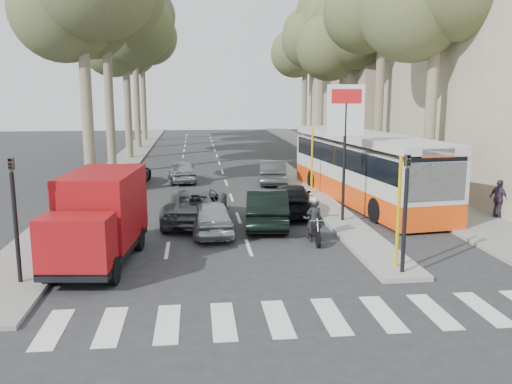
% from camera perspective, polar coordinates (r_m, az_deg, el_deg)
% --- Properties ---
extents(ground, '(120.00, 120.00, 0.00)m').
position_cam_1_polar(ground, '(17.10, 2.93, -7.66)').
color(ground, '#28282B').
rests_on(ground, ground).
extents(sidewalk_right, '(3.20, 70.00, 0.12)m').
position_cam_1_polar(sidewalk_right, '(42.87, 8.90, 3.39)').
color(sidewalk_right, gray).
rests_on(sidewalk_right, ground).
extents(median_left, '(2.40, 64.00, 0.12)m').
position_cam_1_polar(median_left, '(44.65, -13.25, 3.52)').
color(median_left, gray).
rests_on(median_left, ground).
extents(traffic_island, '(1.50, 26.00, 0.16)m').
position_cam_1_polar(traffic_island, '(28.16, 5.84, -0.24)').
color(traffic_island, gray).
rests_on(traffic_island, ground).
extents(building_far, '(11.00, 20.00, 16.00)m').
position_cam_1_polar(building_far, '(53.28, 13.91, 13.16)').
color(building_far, '#B7A88E').
rests_on(building_far, ground).
extents(billboard, '(1.50, 12.10, 5.60)m').
position_cam_1_polar(billboard, '(21.90, 9.35, 6.14)').
color(billboard, yellow).
rests_on(billboard, ground).
extents(traffic_light_island, '(0.16, 0.41, 3.60)m').
position_cam_1_polar(traffic_light_island, '(15.94, 15.52, -0.16)').
color(traffic_light_island, black).
rests_on(traffic_light_island, ground).
extents(traffic_light_left, '(0.16, 0.41, 3.60)m').
position_cam_1_polar(traffic_light_left, '(16.06, -24.16, -0.63)').
color(traffic_light_left, black).
rests_on(traffic_light_left, ground).
extents(tree_l_c, '(7.40, 7.20, 13.71)m').
position_cam_1_polar(tree_l_c, '(44.67, -13.49, 16.35)').
color(tree_l_c, '#6B604C').
rests_on(tree_l_c, ground).
extents(tree_l_d, '(7.40, 7.20, 15.66)m').
position_cam_1_polar(tree_l_d, '(52.77, -12.61, 17.34)').
color(tree_l_d, '#6B604C').
rests_on(tree_l_d, ground).
extents(tree_l_e, '(7.40, 7.20, 14.49)m').
position_cam_1_polar(tree_l_e, '(60.60, -11.85, 15.48)').
color(tree_l_e, '#6B604C').
rests_on(tree_l_e, ground).
extents(tree_r_c, '(7.40, 7.20, 13.32)m').
position_cam_1_polar(tree_r_c, '(43.94, 9.43, 16.14)').
color(tree_r_c, '#6B604C').
rests_on(tree_r_c, ground).
extents(tree_r_d, '(7.40, 7.20, 14.88)m').
position_cam_1_polar(tree_r_d, '(51.81, 7.09, 16.87)').
color(tree_r_d, '#6B604C').
rests_on(tree_r_d, ground).
extents(tree_r_e, '(7.40, 7.20, 14.10)m').
position_cam_1_polar(tree_r_e, '(59.54, 5.33, 15.41)').
color(tree_r_e, '#6B604C').
rests_on(tree_r_e, ground).
extents(silver_hatchback, '(1.77, 3.90, 1.30)m').
position_cam_1_polar(silver_hatchback, '(20.57, -4.72, -2.66)').
color(silver_hatchback, '#A1A5A9').
rests_on(silver_hatchback, ground).
extents(dark_hatchback, '(2.11, 4.72, 1.50)m').
position_cam_1_polar(dark_hatchback, '(21.70, 1.17, -1.64)').
color(dark_hatchback, black).
rests_on(dark_hatchback, ground).
extents(queue_car_a, '(2.87, 5.39, 1.44)m').
position_cam_1_polar(queue_car_a, '(22.50, -6.30, -1.34)').
color(queue_car_a, '#54565D').
rests_on(queue_car_a, ground).
extents(queue_car_b, '(2.44, 4.75, 1.32)m').
position_cam_1_polar(queue_car_b, '(23.85, 3.68, -0.77)').
color(queue_car_b, black).
rests_on(queue_car_b, ground).
extents(queue_car_c, '(1.91, 3.91, 1.28)m').
position_cam_1_polar(queue_car_c, '(32.50, -7.81, 2.18)').
color(queue_car_c, '#9A9BA1').
rests_on(queue_car_c, ground).
extents(queue_car_d, '(1.90, 4.32, 1.38)m').
position_cam_1_polar(queue_car_d, '(31.68, 1.73, 2.14)').
color(queue_car_d, '#45484C').
rests_on(queue_car_d, ground).
extents(queue_car_e, '(1.85, 4.22, 1.21)m').
position_cam_1_polar(queue_car_e, '(32.42, -12.78, 1.92)').
color(queue_car_e, black).
rests_on(queue_car_e, ground).
extents(red_truck, '(2.57, 5.50, 2.84)m').
position_cam_1_polar(red_truck, '(17.56, -16.19, -2.51)').
color(red_truck, black).
rests_on(red_truck, ground).
extents(city_bus, '(4.29, 12.99, 3.36)m').
position_cam_1_polar(city_bus, '(26.79, 11.35, 2.71)').
color(city_bus, '#F2470D').
rests_on(city_bus, ground).
extents(motorcycle, '(0.71, 1.95, 1.66)m').
position_cam_1_polar(motorcycle, '(19.64, 6.06, -3.00)').
color(motorcycle, black).
rests_on(motorcycle, ground).
extents(pedestrian_near, '(0.71, 1.03, 1.60)m').
position_cam_1_polar(pedestrian_near, '(24.79, 24.21, -0.64)').
color(pedestrian_near, '#403048').
rests_on(pedestrian_near, sidewalk_right).
extents(pedestrian_far, '(1.26, 0.61, 1.91)m').
position_cam_1_polar(pedestrian_far, '(25.13, 16.82, 0.34)').
color(pedestrian_far, '#706254').
rests_on(pedestrian_far, sidewalk_right).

